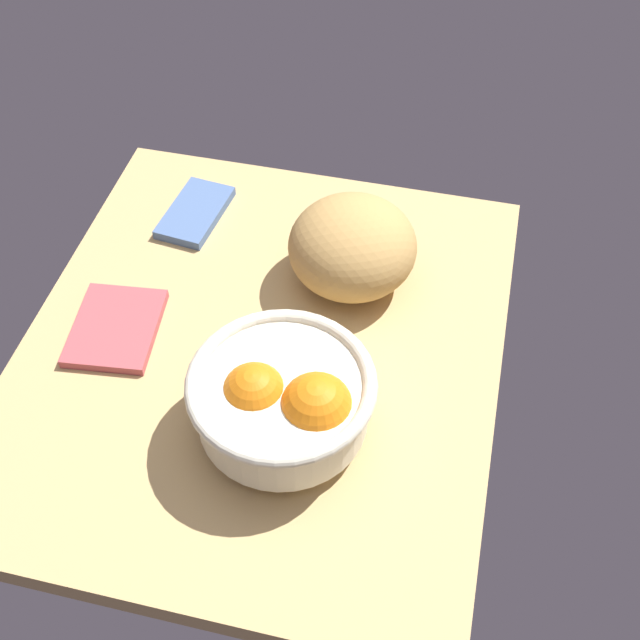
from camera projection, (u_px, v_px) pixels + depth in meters
ground_plane at (261, 355)px, 100.92cm from camera, size 65.74×56.89×3.00cm
fruit_bowl at (284, 400)px, 87.74cm from camera, size 20.13×20.13×10.79cm
bread_loaf at (352, 247)px, 103.05cm from camera, size 19.20×19.10×11.20cm
napkin_folded at (195, 213)px, 114.45cm from camera, size 12.82×8.16×1.33cm
napkin_spare at (116, 328)px, 101.04cm from camera, size 13.78×11.42×1.18cm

